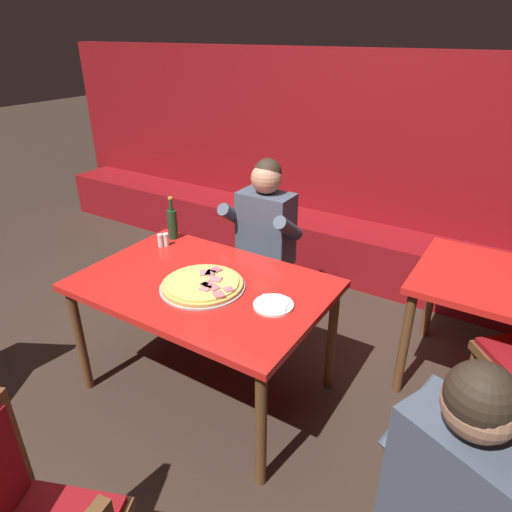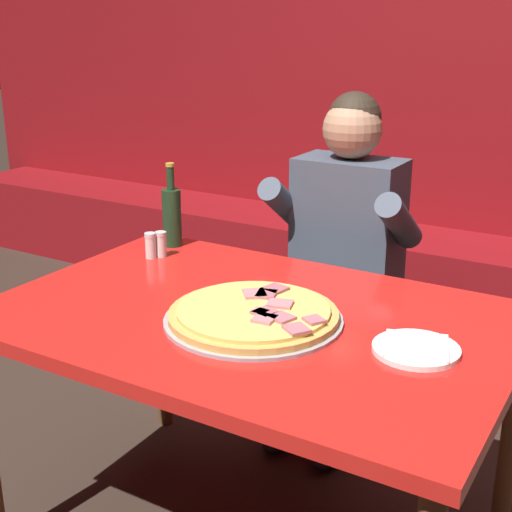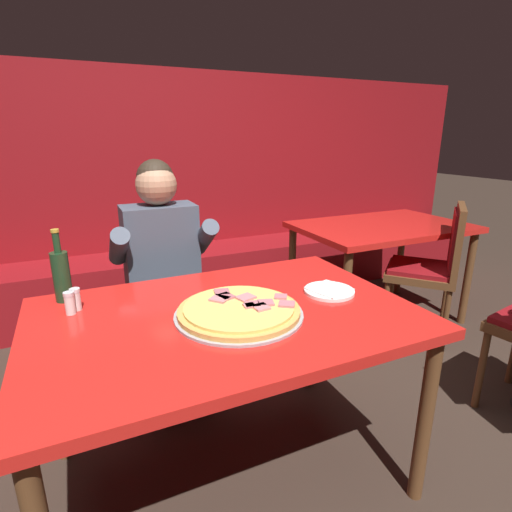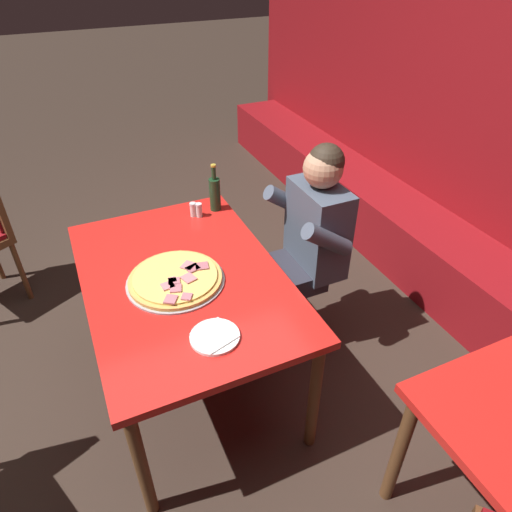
% 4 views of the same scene
% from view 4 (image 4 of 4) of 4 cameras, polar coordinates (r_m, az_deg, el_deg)
% --- Properties ---
extents(ground_plane, '(24.00, 24.00, 0.00)m').
position_cam_4_polar(ground_plane, '(2.80, -7.68, -14.70)').
color(ground_plane, '#33261E').
extents(booth_bench, '(6.46, 0.48, 0.46)m').
position_cam_4_polar(booth_bench, '(3.44, 22.76, -1.25)').
color(booth_bench, maroon).
rests_on(booth_bench, ground_plane).
extents(main_dining_table, '(1.40, 0.94, 0.76)m').
position_cam_4_polar(main_dining_table, '(2.32, -9.00, -3.89)').
color(main_dining_table, brown).
rests_on(main_dining_table, ground_plane).
extents(pizza, '(0.47, 0.47, 0.05)m').
position_cam_4_polar(pizza, '(2.23, -10.01, -2.85)').
color(pizza, '#9E9EA3').
rests_on(pizza, main_dining_table).
extents(plate_white_paper, '(0.21, 0.21, 0.02)m').
position_cam_4_polar(plate_white_paper, '(1.93, -5.04, -9.94)').
color(plate_white_paper, white).
rests_on(plate_white_paper, main_dining_table).
extents(beer_bottle, '(0.07, 0.07, 0.29)m').
position_cam_4_polar(beer_bottle, '(2.74, -5.17, 7.85)').
color(beer_bottle, '#19381E').
rests_on(beer_bottle, main_dining_table).
extents(shaker_parmesan, '(0.04, 0.04, 0.09)m').
position_cam_4_polar(shaker_parmesan, '(2.71, -7.14, 5.64)').
color(shaker_parmesan, silver).
rests_on(shaker_parmesan, main_dining_table).
extents(shaker_red_pepper_flakes, '(0.04, 0.04, 0.09)m').
position_cam_4_polar(shaker_red_pepper_flakes, '(2.72, -7.86, 5.70)').
color(shaker_red_pepper_flakes, silver).
rests_on(shaker_red_pepper_flakes, main_dining_table).
extents(diner_seated_blue_shirt, '(0.53, 0.53, 1.27)m').
position_cam_4_polar(diner_seated_blue_shirt, '(2.58, 5.96, 1.63)').
color(diner_seated_blue_shirt, black).
rests_on(diner_seated_blue_shirt, ground_plane).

